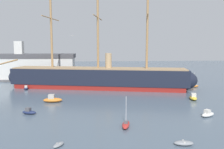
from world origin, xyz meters
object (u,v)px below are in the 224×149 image
(sailboat_far_right, at_px, (194,86))
(dinghy_foreground_left, at_px, (59,145))
(tall_ship, at_px, (98,78))
(motorboat_mid_left, at_px, (29,112))
(motorboat_alongside_stern, at_px, (193,97))
(motorboat_distant_centre, at_px, (113,81))
(dockside_warehouse_left, at_px, (18,67))
(motorboat_far_left, at_px, (26,88))
(motorboat_alongside_bow, at_px, (53,99))
(dinghy_foreground_right, at_px, (184,143))
(motorboat_mid_right, at_px, (208,114))
(seagull_in_flight, at_px, (72,35))
(sailboat_near_centre, at_px, (126,124))

(sailboat_far_right, bearing_deg, dinghy_foreground_left, -132.81)
(tall_ship, distance_m, motorboat_mid_left, 31.94)
(motorboat_alongside_stern, distance_m, motorboat_distant_centre, 35.03)
(dockside_warehouse_left, bearing_deg, motorboat_far_left, -67.81)
(motorboat_mid_left, height_order, motorboat_alongside_bow, motorboat_alongside_bow)
(dinghy_foreground_right, bearing_deg, motorboat_mid_right, 50.65)
(tall_ship, bearing_deg, motorboat_mid_left, -118.26)
(dockside_warehouse_left, bearing_deg, motorboat_mid_right, -46.25)
(motorboat_mid_left, bearing_deg, motorboat_far_left, 107.06)
(dinghy_foreground_left, distance_m, motorboat_alongside_stern, 40.09)
(tall_ship, distance_m, sailboat_far_right, 33.17)
(dinghy_foreground_right, xyz_separation_m, motorboat_alongside_bow, (-22.76, 26.97, 0.37))
(tall_ship, xyz_separation_m, motorboat_far_left, (-23.65, 0.04, -3.20))
(dinghy_foreground_left, bearing_deg, motorboat_alongside_bow, 101.52)
(tall_ship, bearing_deg, seagull_in_flight, -97.76)
(motorboat_far_left, distance_m, dockside_warehouse_left, 26.22)
(motorboat_alongside_bow, bearing_deg, motorboat_distant_centre, 58.36)
(motorboat_mid_left, xyz_separation_m, sailboat_far_right, (48.04, 26.90, -0.02))
(motorboat_mid_left, height_order, seagull_in_flight, seagull_in_flight)
(tall_ship, distance_m, dinghy_foreground_left, 44.59)
(tall_ship, relative_size, motorboat_alongside_stern, 15.24)
(motorboat_distant_centre, xyz_separation_m, dockside_warehouse_left, (-39.48, 12.72, 4.91))
(motorboat_mid_left, xyz_separation_m, motorboat_alongside_bow, (3.09, 9.82, 0.23))
(tall_ship, bearing_deg, dinghy_foreground_right, -76.54)
(sailboat_near_centre, bearing_deg, motorboat_mid_left, 154.13)
(dinghy_foreground_right, bearing_deg, tall_ship, 103.46)
(seagull_in_flight, bearing_deg, motorboat_alongside_bow, 109.76)
(tall_ship, distance_m, motorboat_far_left, 23.86)
(motorboat_alongside_bow, distance_m, motorboat_alongside_stern, 36.40)
(motorboat_mid_right, bearing_deg, dinghy_foreground_right, -129.35)
(motorboat_far_left, bearing_deg, dinghy_foreground_right, -52.67)
(sailboat_near_centre, xyz_separation_m, motorboat_mid_right, (17.13, 4.30, 0.06))
(sailboat_near_centre, relative_size, motorboat_far_left, 1.60)
(motorboat_mid_left, relative_size, motorboat_distant_centre, 0.87)
(tall_ship, height_order, dinghy_foreground_right, tall_ship)
(motorboat_mid_left, height_order, motorboat_mid_right, motorboat_mid_right)
(dinghy_foreground_left, height_order, motorboat_alongside_bow, motorboat_alongside_bow)
(motorboat_alongside_stern, xyz_separation_m, seagull_in_flight, (-29.52, -18.60, 14.98))
(sailboat_far_right, bearing_deg, motorboat_alongside_stern, -115.91)
(sailboat_near_centre, xyz_separation_m, motorboat_mid_left, (-18.82, 9.13, 0.01))
(motorboat_mid_left, bearing_deg, tall_ship, 61.74)
(motorboat_alongside_stern, height_order, dockside_warehouse_left, dockside_warehouse_left)
(motorboat_distant_centre, bearing_deg, motorboat_alongside_bow, -121.64)
(motorboat_mid_right, relative_size, seagull_in_flight, 3.56)
(sailboat_near_centre, bearing_deg, motorboat_distant_centre, 87.24)
(motorboat_alongside_stern, xyz_separation_m, motorboat_far_left, (-48.09, 18.74, -0.17))
(motorboat_alongside_bow, height_order, motorboat_alongside_stern, motorboat_alongside_bow)
(motorboat_mid_left, relative_size, motorboat_alongside_bow, 0.72)
(motorboat_alongside_bow, bearing_deg, dinghy_foreground_left, -78.48)
(sailboat_near_centre, height_order, sailboat_far_right, sailboat_near_centre)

